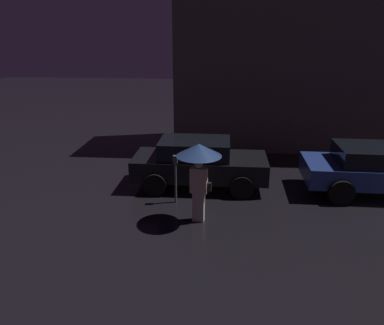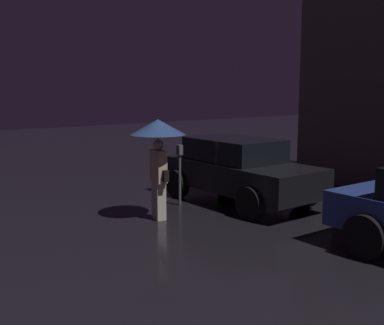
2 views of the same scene
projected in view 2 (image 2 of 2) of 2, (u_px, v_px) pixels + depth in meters
name	position (u px, v px, depth m)	size (l,w,h in m)	color
parked_car_black	(237.00, 169.00, 11.01)	(4.01, 1.87, 1.47)	black
pedestrian_with_umbrella	(158.00, 139.00, 9.40)	(1.09, 1.09, 2.01)	beige
parking_meter	(180.00, 168.00, 10.69)	(0.12, 0.10, 1.36)	#4C5154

